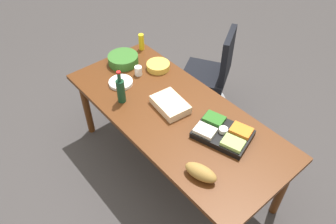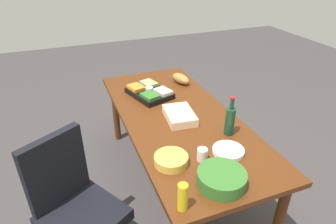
{
  "view_description": "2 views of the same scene",
  "coord_description": "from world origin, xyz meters",
  "views": [
    {
      "loc": [
        -1.48,
        1.31,
        2.64
      ],
      "look_at": [
        0.0,
        0.06,
        0.78
      ],
      "focal_mm": 34.87,
      "sensor_mm": 36.0,
      "label": 1
    },
    {
      "loc": [
        1.95,
        -0.85,
        2.0
      ],
      "look_at": [
        0.02,
        -0.1,
        0.82
      ],
      "focal_mm": 31.15,
      "sensor_mm": 36.0,
      "label": 2
    }
  ],
  "objects": [
    {
      "name": "veggie_tray",
      "position": [
        -0.45,
        -0.11,
        0.79
      ],
      "size": [
        0.49,
        0.41,
        0.09
      ],
      "color": "black",
      "rests_on": "conference_table"
    },
    {
      "name": "bread_loaf",
      "position": [
        -0.62,
        0.29,
        0.8
      ],
      "size": [
        0.26,
        0.17,
        0.1
      ],
      "primitive_type": "ellipsoid",
      "rotation": [
        0.0,
        0.0,
        0.28
      ],
      "color": "olive",
      "rests_on": "conference_table"
    },
    {
      "name": "ground_plane",
      "position": [
        0.0,
        0.0,
        0.0
      ],
      "size": [
        10.0,
        10.0,
        0.0
      ],
      "primitive_type": "plane",
      "color": "#3E3A3A"
    },
    {
      "name": "chip_bowl",
      "position": [
        0.56,
        -0.28,
        0.78
      ],
      "size": [
        0.25,
        0.25,
        0.06
      ],
      "primitive_type": "cylinder",
      "rotation": [
        0.0,
        0.0,
        -0.12
      ],
      "color": "gold",
      "rests_on": "conference_table"
    },
    {
      "name": "salad_bowl",
      "position": [
        0.85,
        -0.08,
        0.8
      ],
      "size": [
        0.33,
        0.33,
        0.09
      ],
      "primitive_type": "cylinder",
      "rotation": [
        0.0,
        0.0,
        0.12
      ],
      "color": "#346D28",
      "rests_on": "conference_table"
    },
    {
      "name": "conference_table",
      "position": [
        0.0,
        0.0,
        0.67
      ],
      "size": [
        2.07,
        0.91,
        0.75
      ],
      "color": "#52280F",
      "rests_on": "ground"
    },
    {
      "name": "sheet_cake",
      "position": [
        0.05,
        -0.01,
        0.79
      ],
      "size": [
        0.34,
        0.25,
        0.07
      ],
      "primitive_type": "cube",
      "rotation": [
        0.0,
        0.0,
        -0.11
      ],
      "color": "beige",
      "rests_on": "conference_table"
    },
    {
      "name": "mustard_bottle",
      "position": [
        0.93,
        -0.37,
        0.84
      ],
      "size": [
        0.07,
        0.07,
        0.17
      ],
      "primitive_type": "cylinder",
      "rotation": [
        0.0,
        0.0,
        -0.26
      ],
      "color": "yellow",
      "rests_on": "conference_table"
    },
    {
      "name": "paper_plate_stack",
      "position": [
        0.59,
        0.13,
        0.77
      ],
      "size": [
        0.26,
        0.26,
        0.03
      ],
      "primitive_type": "cylinder",
      "rotation": [
        0.0,
        0.0,
        0.22
      ],
      "color": "white",
      "rests_on": "conference_table"
    },
    {
      "name": "office_chair",
      "position": [
        0.44,
        -0.92,
        0.36
      ],
      "size": [
        0.66,
        0.66,
        0.97
      ],
      "color": "gray",
      "rests_on": "ground"
    },
    {
      "name": "paper_cup",
      "position": [
        0.6,
        -0.08,
        0.8
      ],
      "size": [
        0.09,
        0.09,
        0.09
      ],
      "primitive_type": "cylinder",
      "rotation": [
        0.0,
        0.0,
        0.27
      ],
      "color": "white",
      "rests_on": "conference_table"
    },
    {
      "name": "wine_bottle",
      "position": [
        0.39,
        0.25,
        0.87
      ],
      "size": [
        0.07,
        0.07,
        0.31
      ],
      "color": "#153F26",
      "rests_on": "conference_table"
    }
  ]
}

